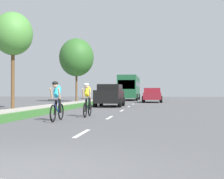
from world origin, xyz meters
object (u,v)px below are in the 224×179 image
at_px(pickup_maroon, 152,95).
at_px(street_tree_near, 13,34).
at_px(sedan_red, 135,94).
at_px(street_tree_far, 76,57).
at_px(cyclist_trailing, 87,99).
at_px(suv_black, 110,95).
at_px(cyclist_lead, 57,101).
at_px(bus_dark_green, 130,87).

relative_size(pickup_maroon, street_tree_near, 0.77).
distance_m(sedan_red, street_tree_far, 28.41).
bearing_deg(cyclist_trailing, suv_black, 92.29).
height_order(cyclist_lead, street_tree_far, street_tree_far).
bearing_deg(suv_black, cyclist_lead, -91.32).
xyz_separation_m(cyclist_trailing, sedan_red, (-0.79, 51.05, -0.04)).
height_order(cyclist_lead, street_tree_near, street_tree_near).
relative_size(cyclist_lead, street_tree_near, 0.26).
relative_size(suv_black, bus_dark_green, 0.41).
height_order(cyclist_trailing, street_tree_far, street_tree_far).
distance_m(cyclist_trailing, street_tree_near, 9.63).
xyz_separation_m(cyclist_trailing, street_tree_near, (-6.38, 5.80, 4.28)).
bearing_deg(pickup_maroon, street_tree_near, -119.81).
relative_size(cyclist_lead, cyclist_trailing, 1.00).
bearing_deg(pickup_maroon, suv_black, -106.75).
distance_m(cyclist_lead, pickup_maroon, 24.63).
distance_m(pickup_maroon, street_tree_far, 10.49).
bearing_deg(bus_dark_green, street_tree_near, -102.46).
distance_m(pickup_maroon, sedan_red, 29.27).
height_order(cyclist_lead, suv_black, suv_black).
distance_m(cyclist_lead, suv_black, 13.24).
relative_size(sedan_red, street_tree_far, 0.55).
bearing_deg(suv_black, pickup_maroon, 73.25).
distance_m(pickup_maroon, bus_dark_green, 11.13).
bearing_deg(cyclist_trailing, street_tree_far, 105.10).
distance_m(cyclist_lead, street_tree_far, 26.95).
bearing_deg(street_tree_near, bus_dark_green, 77.54).
bearing_deg(cyclist_lead, bus_dark_green, 89.55).
height_order(suv_black, pickup_maroon, suv_black).
height_order(bus_dark_green, street_tree_far, street_tree_far).
height_order(suv_black, sedan_red, suv_black).
bearing_deg(cyclist_lead, street_tree_far, 102.24).
distance_m(cyclist_trailing, sedan_red, 51.06).
relative_size(sedan_red, street_tree_near, 0.65).
distance_m(suv_black, street_tree_near, 8.85).
xyz_separation_m(suv_black, pickup_maroon, (3.35, 11.12, -0.12)).
height_order(cyclist_trailing, bus_dark_green, bus_dark_green).
bearing_deg(suv_black, bus_dark_green, 90.09).
relative_size(cyclist_trailing, suv_black, 0.37).
bearing_deg(street_tree_near, cyclist_lead, -55.32).
distance_m(cyclist_lead, bus_dark_green, 34.92).
height_order(suv_black, street_tree_far, street_tree_far).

